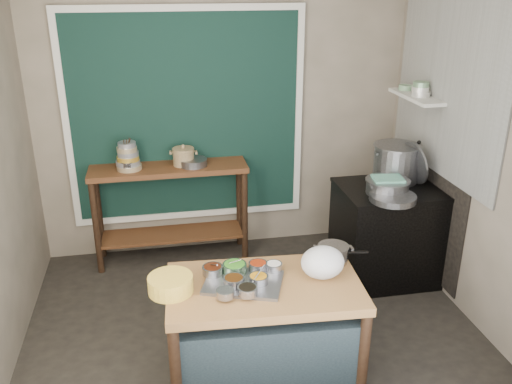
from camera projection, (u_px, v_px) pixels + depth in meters
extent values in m
cube|color=#29251F|center=(252.00, 328.00, 4.29)|extent=(3.50, 3.00, 0.02)
cube|color=gray|center=(223.00, 110.00, 5.14)|extent=(3.50, 0.02, 2.80)
cube|color=gray|center=(482.00, 146.00, 4.07)|extent=(0.02, 3.00, 2.80)
cube|color=black|center=(187.00, 118.00, 5.06)|extent=(2.10, 0.02, 1.90)
cube|color=#B2B2AA|center=(449.00, 73.00, 4.40)|extent=(0.02, 1.70, 1.70)
cube|color=black|center=(427.00, 199.00, 4.92)|extent=(0.01, 1.30, 1.30)
cube|color=beige|center=(417.00, 97.00, 4.75)|extent=(0.22, 0.70, 0.03)
cube|color=brown|center=(264.00, 332.00, 3.62)|extent=(1.29, 0.80, 0.75)
cube|color=#593219|center=(171.00, 213.00, 5.18)|extent=(1.45, 0.40, 0.95)
cube|color=black|center=(388.00, 234.00, 4.87)|extent=(0.90, 0.68, 0.85)
cube|color=black|center=(393.00, 189.00, 4.70)|extent=(0.92, 0.69, 0.03)
cube|color=gray|center=(243.00, 283.00, 3.48)|extent=(0.58, 0.49, 0.02)
cylinder|color=gray|center=(258.00, 279.00, 3.44)|extent=(0.13, 0.13, 0.05)
cylinder|color=gray|center=(258.00, 266.00, 3.60)|extent=(0.13, 0.13, 0.05)
cylinder|color=gray|center=(247.00, 291.00, 3.32)|extent=(0.13, 0.13, 0.05)
cylinder|color=gray|center=(274.00, 267.00, 3.60)|extent=(0.11, 0.11, 0.05)
cylinder|color=gray|center=(213.00, 270.00, 3.55)|extent=(0.14, 0.14, 0.06)
cylinder|color=gray|center=(234.00, 281.00, 3.42)|extent=(0.14, 0.14, 0.06)
cylinder|color=gray|center=(235.00, 268.00, 3.57)|extent=(0.16, 0.16, 0.06)
cylinder|color=gray|center=(225.00, 293.00, 3.30)|extent=(0.11, 0.11, 0.05)
cylinder|color=gold|center=(170.00, 284.00, 3.38)|extent=(0.35, 0.35, 0.11)
ellipsoid|color=white|center=(323.00, 262.00, 3.53)|extent=(0.36, 0.33, 0.22)
ellipsoid|color=white|center=(325.00, 260.00, 3.58)|extent=(0.28, 0.25, 0.18)
cylinder|color=tan|center=(129.00, 167.00, 4.92)|extent=(0.23, 0.23, 0.04)
cylinder|color=gray|center=(129.00, 163.00, 4.90)|extent=(0.22, 0.22, 0.04)
cylinder|color=gold|center=(128.00, 158.00, 4.89)|extent=(0.20, 0.20, 0.04)
cylinder|color=gray|center=(128.00, 154.00, 4.87)|extent=(0.19, 0.19, 0.04)
cylinder|color=tan|center=(128.00, 149.00, 4.85)|extent=(0.18, 0.18, 0.04)
cylinder|color=gray|center=(127.00, 145.00, 4.84)|extent=(0.16, 0.16, 0.04)
cylinder|color=gray|center=(128.00, 165.00, 4.88)|extent=(0.16, 0.16, 0.09)
cylinder|color=gray|center=(193.00, 162.00, 5.01)|extent=(0.29, 0.29, 0.06)
cylinder|color=gray|center=(415.00, 163.00, 4.72)|extent=(0.14, 0.40, 0.39)
cube|color=#5EA288|center=(388.00, 179.00, 4.52)|extent=(0.27, 0.22, 0.02)
cylinder|color=gray|center=(393.00, 198.00, 4.42)|extent=(0.43, 0.43, 0.05)
cylinder|color=silver|center=(420.00, 94.00, 4.69)|extent=(0.16, 0.16, 0.04)
cylinder|color=silver|center=(420.00, 89.00, 4.67)|extent=(0.15, 0.15, 0.04)
cylinder|color=gray|center=(421.00, 84.00, 4.66)|extent=(0.14, 0.14, 0.04)
cylinder|color=gray|center=(406.00, 87.00, 4.94)|extent=(0.16, 0.16, 0.04)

